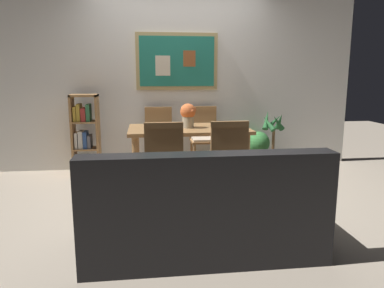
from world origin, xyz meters
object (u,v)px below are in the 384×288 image
Objects in this scene: flower_vase at (188,114)px; dining_table at (189,136)px; potted_ivy at (258,147)px; dining_chair_far_right at (204,133)px; potted_palm at (273,151)px; leather_couch at (202,213)px; dining_chair_near_right at (227,156)px; dining_chair_near_left at (164,158)px; tv_remote at (222,125)px; bookshelf at (85,138)px; dining_chair_far_left at (159,134)px.

dining_table is at bearing 69.26° from flower_vase.
flower_vase is (-1.14, -0.84, 0.59)m from potted_ivy.
dining_chair_far_right reaches higher than potted_palm.
potted_palm is (0.10, -0.33, 0.00)m from potted_ivy.
leather_couch is 2.05× the size of potted_palm.
dining_table is 0.79m from dining_chair_near_right.
leather_couch is 2.57m from potted_palm.
dining_table is 1.58× the size of dining_chair_near_left.
leather_couch is (-0.10, -1.71, -0.32)m from dining_table.
tv_remote is at bearing 46.80° from dining_chair_near_left.
dining_chair_near_right is 0.83× the size of bookshelf.
dining_chair_far_left is at bearing 89.74° from dining_chair_near_left.
potted_ivy is at bearing 62.08° from dining_chair_near_right.
dining_chair_far_right is (0.31, 0.77, -0.09)m from dining_table.
dining_table is 1.30× the size of bookshelf.
dining_table is at bearing -144.14° from potted_ivy.
dining_chair_near_left is at bearing -115.17° from flower_vase.
potted_ivy is (0.82, 1.54, -0.23)m from dining_chair_near_right.
dining_chair_near_left is at bearing -115.04° from dining_table.
dining_chair_far_right reaches higher than tv_remote.
dining_chair_near_left is 0.83× the size of bookshelf.
dining_chair_near_right is 5.67× the size of tv_remote.
leather_couch is at bearing -93.02° from flower_vase.
dining_chair_far_right is at bearing 67.97° from dining_table.
bookshelf reaches higher than flower_vase.
dining_chair_far_left is 1.49m from potted_ivy.
dining_chair_near_left is 1.00× the size of dining_chair_far_right.
bookshelf reaches higher than dining_chair_near_right.
bookshelf is at bearing 117.19° from leather_couch.
potted_ivy is 1.11m from tv_remote.
flower_vase is (0.09, 1.69, 0.59)m from leather_couch.
flower_vase is 1.82× the size of tv_remote.
dining_table is 0.45m from tv_remote.
dining_chair_far_right is at bearing 68.01° from flower_vase.
tv_remote is at bearing -40.80° from dining_chair_far_left.
tv_remote reaches higher than potted_ivy.
bookshelf is 2.59m from potted_palm.
potted_palm is at bearing 21.43° from dining_table.
dining_chair_far_right reaches higher than dining_table.
tv_remote is (-0.81, -0.40, 0.44)m from potted_palm.
flower_vase is at bearing -166.09° from tv_remote.
dining_chair_near_left is 2.15m from potted_ivy.
bookshelf is 1.99× the size of potted_ivy.
bookshelf is at bearing 124.85° from dining_chair_near_left.
potted_palm is (1.57, -0.25, -0.23)m from dining_chair_far_left.
dining_table is at bearing 64.96° from dining_chair_near_left.
dining_chair_far_left is 0.83× the size of bookshelf.
potted_ivy is at bearing 3.17° from dining_chair_far_left.
tv_remote is (0.11, -0.69, 0.21)m from dining_chair_far_right.
flower_vase is (-0.32, -0.80, 0.36)m from dining_chair_far_right.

